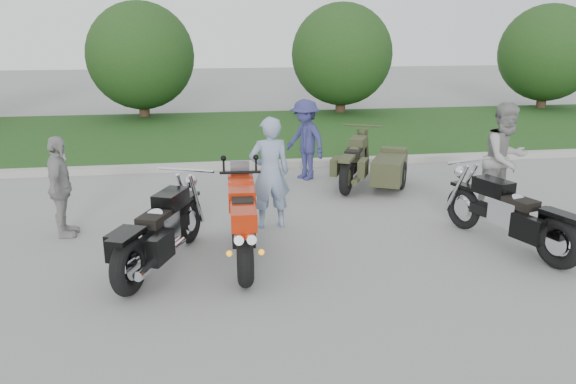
{
  "coord_description": "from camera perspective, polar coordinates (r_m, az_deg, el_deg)",
  "views": [
    {
      "loc": [
        -1.08,
        -6.55,
        3.1
      ],
      "look_at": [
        0.13,
        1.21,
        0.8
      ],
      "focal_mm": 35.0,
      "sensor_mm": 36.0,
      "label": 1
    }
  ],
  "objects": [
    {
      "name": "person_grey",
      "position": [
        10.26,
        21.17,
        3.16
      ],
      "size": [
        1.1,
        0.96,
        1.91
      ],
      "primitive_type": "imported",
      "rotation": [
        0.0,
        0.0,
        0.28
      ],
      "color": "gray",
      "rests_on": "ground"
    },
    {
      "name": "curb",
      "position": [
        12.95,
        -3.86,
        2.78
      ],
      "size": [
        60.0,
        0.3,
        0.15
      ],
      "primitive_type": "cube",
      "color": "#A2A099",
      "rests_on": "ground"
    },
    {
      "name": "grass_strip",
      "position": [
        17.0,
        -5.14,
        5.99
      ],
      "size": [
        60.0,
        8.0,
        0.14
      ],
      "primitive_type": "cube",
      "color": "#274E1A",
      "rests_on": "ground"
    },
    {
      "name": "cruiser_sidecar",
      "position": [
        11.41,
        8.79,
        2.6
      ],
      "size": [
        1.77,
        2.23,
        0.92
      ],
      "rotation": [
        0.0,
        0.0,
        -0.46
      ],
      "color": "black",
      "rests_on": "ground"
    },
    {
      "name": "sportbike_red",
      "position": [
        7.57,
        -4.63,
        -2.9
      ],
      "size": [
        0.41,
        2.2,
        1.04
      ],
      "rotation": [
        0.0,
        0.0,
        -0.04
      ],
      "color": "black",
      "rests_on": "ground"
    },
    {
      "name": "person_back",
      "position": [
        9.17,
        -22.12,
        0.46
      ],
      "size": [
        0.4,
        0.92,
        1.56
      ],
      "primitive_type": "imported",
      "rotation": [
        0.0,
        0.0,
        1.59
      ],
      "color": "#9A9994",
      "rests_on": "ground"
    },
    {
      "name": "tree_far_right",
      "position": [
        23.96,
        24.86,
        12.69
      ],
      "size": [
        3.6,
        3.6,
        4.0
      ],
      "color": "#3F2B1C",
      "rests_on": "ground"
    },
    {
      "name": "person_stripe",
      "position": [
        8.87,
        -1.87,
        1.94
      ],
      "size": [
        0.69,
        0.49,
        1.79
      ],
      "primitive_type": "imported",
      "rotation": [
        0.0,
        0.0,
        3.23
      ],
      "color": "#8394B2",
      "rests_on": "ground"
    },
    {
      "name": "cruiser_left",
      "position": [
        7.6,
        -12.98,
        -4.2
      ],
      "size": [
        1.11,
        2.35,
        0.96
      ],
      "rotation": [
        0.0,
        0.0,
        -0.4
      ],
      "color": "black",
      "rests_on": "ground"
    },
    {
      "name": "cruiser_right",
      "position": [
        8.7,
        21.94,
        -2.39
      ],
      "size": [
        0.97,
        2.39,
        0.95
      ],
      "rotation": [
        0.0,
        0.0,
        0.32
      ],
      "color": "black",
      "rests_on": "ground"
    },
    {
      "name": "tree_mid_right",
      "position": [
        20.7,
        5.48,
        13.73
      ],
      "size": [
        3.6,
        3.6,
        4.0
      ],
      "color": "#3F2B1C",
      "rests_on": "ground"
    },
    {
      "name": "tree_mid_left",
      "position": [
        20.16,
        -14.75,
        13.22
      ],
      "size": [
        3.6,
        3.6,
        4.0
      ],
      "color": "#3F2B1C",
      "rests_on": "ground"
    },
    {
      "name": "ground",
      "position": [
        7.32,
        0.45,
        -8.71
      ],
      "size": [
        80.0,
        80.0,
        0.0
      ],
      "primitive_type": "plane",
      "color": "gray",
      "rests_on": "ground"
    },
    {
      "name": "person_denim",
      "position": [
        11.83,
        1.76,
        5.32
      ],
      "size": [
        1.09,
        1.26,
        1.69
      ],
      "primitive_type": "imported",
      "rotation": [
        0.0,
        0.0,
        -1.04
      ],
      "color": "navy",
      "rests_on": "ground"
    }
  ]
}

